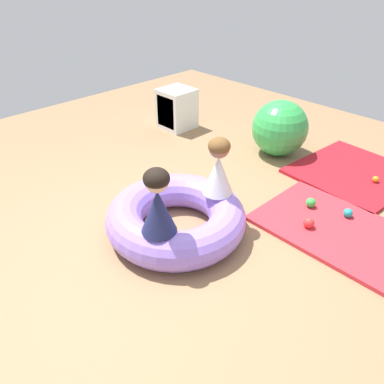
{
  "coord_description": "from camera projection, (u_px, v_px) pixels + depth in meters",
  "views": [
    {
      "loc": [
        2.04,
        -1.88,
        2.21
      ],
      "look_at": [
        -0.06,
        0.17,
        0.35
      ],
      "focal_mm": 36.02,
      "sensor_mm": 36.0,
      "label": 1
    }
  ],
  "objects": [
    {
      "name": "play_ball_green",
      "position": [
        311.0,
        203.0,
        3.8
      ],
      "size": [
        0.1,
        0.1,
        0.1
      ],
      "primitive_type": "sphere",
      "color": "green",
      "rests_on": "gym_mat_near_left"
    },
    {
      "name": "gym_mat_near_left",
      "position": [
        338.0,
        230.0,
        3.54
      ],
      "size": [
        1.44,
        0.97,
        0.04
      ],
      "primitive_type": "cube",
      "rotation": [
        0.0,
        0.0,
        -0.01
      ],
      "color": "red",
      "rests_on": "ground"
    },
    {
      "name": "play_ball_orange",
      "position": [
        376.0,
        179.0,
        4.21
      ],
      "size": [
        0.07,
        0.07,
        0.07
      ],
      "primitive_type": "sphere",
      "color": "orange",
      "rests_on": "gym_mat_far_left"
    },
    {
      "name": "ground_plane",
      "position": [
        183.0,
        234.0,
        3.53
      ],
      "size": [
        8.0,
        8.0,
        0.0
      ],
      "primitive_type": "plane",
      "color": "#93704C"
    },
    {
      "name": "child_in_navy",
      "position": [
        158.0,
        202.0,
        2.89
      ],
      "size": [
        0.37,
        0.37,
        0.55
      ],
      "rotation": [
        0.0,
        0.0,
        1.18
      ],
      "color": "navy",
      "rests_on": "inflatable_cushion"
    },
    {
      "name": "inflatable_cushion",
      "position": [
        176.0,
        217.0,
        3.46
      ],
      "size": [
        1.26,
        1.26,
        0.33
      ],
      "primitive_type": "torus",
      "color": "#9975EA",
      "rests_on": "ground"
    },
    {
      "name": "storage_cube",
      "position": [
        176.0,
        109.0,
        5.47
      ],
      "size": [
        0.44,
        0.44,
        0.56
      ],
      "color": "white",
      "rests_on": "ground"
    },
    {
      "name": "play_ball_teal",
      "position": [
        348.0,
        213.0,
        3.66
      ],
      "size": [
        0.09,
        0.09,
        0.09
      ],
      "primitive_type": "sphere",
      "color": "teal",
      "rests_on": "gym_mat_near_left"
    },
    {
      "name": "gym_mat_far_left",
      "position": [
        353.0,
        173.0,
        4.44
      ],
      "size": [
        1.27,
        1.34,
        0.04
      ],
      "primitive_type": "cube",
      "rotation": [
        0.0,
        0.0,
        -0.08
      ],
      "color": "#B21923",
      "rests_on": "ground"
    },
    {
      "name": "child_in_white",
      "position": [
        218.0,
        167.0,
        3.38
      ],
      "size": [
        0.34,
        0.34,
        0.54
      ],
      "rotation": [
        0.0,
        0.0,
        0.27
      ],
      "color": "white",
      "rests_on": "inflatable_cushion"
    },
    {
      "name": "play_ball_red",
      "position": [
        309.0,
        223.0,
        3.52
      ],
      "size": [
        0.1,
        0.1,
        0.1
      ],
      "primitive_type": "sphere",
      "color": "red",
      "rests_on": "gym_mat_near_left"
    },
    {
      "name": "exercise_ball_large",
      "position": [
        280.0,
        128.0,
        4.73
      ],
      "size": [
        0.69,
        0.69,
        0.69
      ],
      "primitive_type": "sphere",
      "color": "green",
      "rests_on": "ground"
    }
  ]
}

